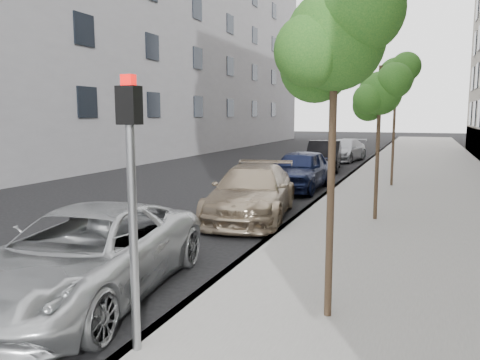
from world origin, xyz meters
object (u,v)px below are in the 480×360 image
Objects in this scene: sedan_blue at (300,170)px; sedan_rear at (344,150)px; tree_far at (397,76)px; tree_mid at (381,94)px; tree_near at (337,40)px; minivan at (86,254)px; suv at (252,192)px; sedan_black at (324,156)px; signal_pole at (132,183)px.

sedan_rear is at bearing 92.77° from sedan_blue.
tree_far is 1.12× the size of sedan_blue.
sedan_rear is (-3.60, 17.18, -2.73)m from tree_mid.
minivan is (-3.77, -0.41, -3.10)m from tree_near.
minivan is 6.44m from suv.
sedan_blue is at bearing -154.94° from tree_far.
tree_far reaches higher than sedan_black.
tree_mid is 1.28× the size of signal_pole.
tree_mid is 6.57m from tree_far.
sedan_blue is (0.00, 5.43, 0.04)m from suv.
tree_near is at bearing -90.00° from tree_far.
sedan_black is (-0.03, 18.79, 0.06)m from minivan.
tree_far is 8.55m from suv.
tree_near is 1.11× the size of tree_mid.
tree_far is 1.09× the size of sedan_black.
sedan_black is (-1.87, 20.15, -1.35)m from signal_pole.
sedan_black is at bearing 107.70° from tree_mid.
tree_near reaches higher than sedan_rear.
tree_near is at bearing -90.00° from tree_mid.
tree_far is at bearing -62.54° from sedan_rear.
tree_near reaches higher than sedan_blue.
minivan is (-1.84, 1.36, -1.41)m from signal_pole.
tree_far is 1.01× the size of suv.
tree_near is 0.98× the size of sedan_blue.
tree_near reaches higher than signal_pole.
tree_far reaches higher than tree_mid.
signal_pole is 0.67× the size of sedan_rear.
sedan_blue is (-3.33, 4.94, -2.64)m from tree_mid.
tree_mid reaches higher than sedan_blue.
minivan is 1.00× the size of suv.
signal_pole is at bearing -88.90° from suv.
tree_mid is 0.79× the size of tree_far.
tree_far is 1.61× the size of signal_pole.
suv is at bearing -115.47° from tree_far.
suv is at bearing 78.48° from minivan.
suv is at bearing 101.45° from signal_pole.
sedan_rear is (0.17, 24.08, -0.01)m from minivan.
minivan is at bearing -103.03° from suv.
sedan_blue is at bearing 123.93° from tree_mid.
sedan_blue is 0.96× the size of sedan_rear.
tree_near is at bearing -70.16° from suv.
sedan_rear is at bearing 82.00° from minivan.
suv is (-3.33, -0.48, -2.68)m from tree_mid.
sedan_rear is at bearing 101.83° from tree_mid.
signal_pole is 0.62× the size of minivan.
tree_mid is at bearing -79.43° from sedan_black.
tree_near is 1.42× the size of signal_pole.
minivan is at bearing 144.80° from signal_pole.
tree_far is (0.00, 13.00, 0.57)m from tree_near.
tree_far is 11.85m from sedan_rear.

